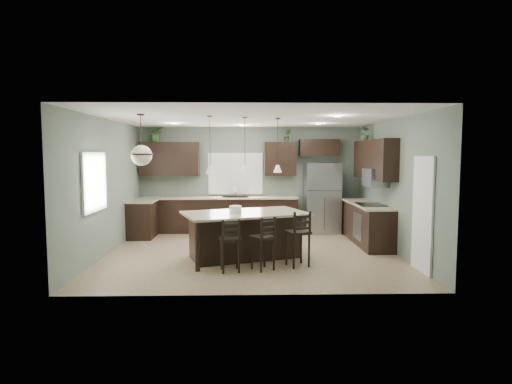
% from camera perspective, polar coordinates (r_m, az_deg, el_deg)
% --- Properties ---
extents(ground, '(6.00, 6.00, 0.00)m').
position_cam_1_polar(ground, '(9.13, -0.57, -8.06)').
color(ground, '#9E8466').
rests_on(ground, ground).
extents(pantry_door, '(0.04, 0.82, 2.04)m').
position_cam_1_polar(pantry_door, '(8.04, 21.33, -2.80)').
color(pantry_door, white).
rests_on(pantry_door, ground).
extents(window_back, '(1.35, 0.02, 1.00)m').
position_cam_1_polar(window_back, '(11.65, -2.74, 2.47)').
color(window_back, white).
rests_on(window_back, room_shell).
extents(window_left, '(0.02, 1.10, 1.00)m').
position_cam_1_polar(window_left, '(8.60, -20.81, 1.25)').
color(window_left, white).
rests_on(window_left, room_shell).
extents(left_return_cabs, '(0.60, 0.90, 0.90)m').
position_cam_1_polar(left_return_cabs, '(11.02, -14.91, -3.59)').
color(left_return_cabs, black).
rests_on(left_return_cabs, ground).
extents(left_return_countertop, '(0.66, 0.96, 0.04)m').
position_cam_1_polar(left_return_countertop, '(10.96, -14.86, -1.16)').
color(left_return_countertop, '#BEAF90').
rests_on(left_return_countertop, left_return_cabs).
extents(back_lower_cabs, '(4.20, 0.60, 0.90)m').
position_cam_1_polar(back_lower_cabs, '(11.48, -5.00, -3.10)').
color(back_lower_cabs, black).
rests_on(back_lower_cabs, ground).
extents(back_countertop, '(4.20, 0.66, 0.04)m').
position_cam_1_polar(back_countertop, '(11.41, -5.03, -0.77)').
color(back_countertop, '#BEAF90').
rests_on(back_countertop, back_lower_cabs).
extents(sink_inset, '(0.70, 0.45, 0.01)m').
position_cam_1_polar(sink_inset, '(11.39, -2.77, -0.69)').
color(sink_inset, gray).
rests_on(sink_inset, back_countertop).
extents(faucet, '(0.02, 0.02, 0.28)m').
position_cam_1_polar(faucet, '(11.34, -2.77, 0.02)').
color(faucet, silver).
rests_on(faucet, back_countertop).
extents(back_upper_left, '(1.55, 0.34, 0.90)m').
position_cam_1_polar(back_upper_left, '(11.65, -11.43, 4.34)').
color(back_upper_left, black).
rests_on(back_upper_left, room_shell).
extents(back_upper_right, '(0.85, 0.34, 0.90)m').
position_cam_1_polar(back_upper_right, '(11.51, 3.23, 4.43)').
color(back_upper_right, black).
rests_on(back_upper_right, room_shell).
extents(fridge_header, '(1.05, 0.34, 0.45)m').
position_cam_1_polar(fridge_header, '(11.65, 8.42, 5.86)').
color(fridge_header, black).
rests_on(fridge_header, room_shell).
extents(right_lower_cabs, '(0.60, 2.35, 0.90)m').
position_cam_1_polar(right_lower_cabs, '(10.30, 14.59, -4.18)').
color(right_lower_cabs, black).
rests_on(right_lower_cabs, ground).
extents(right_countertop, '(0.66, 2.35, 0.04)m').
position_cam_1_polar(right_countertop, '(10.23, 14.54, -1.58)').
color(right_countertop, '#BEAF90').
rests_on(right_countertop, right_lower_cabs).
extents(cooktop, '(0.58, 0.75, 0.02)m').
position_cam_1_polar(cooktop, '(9.97, 14.98, -1.62)').
color(cooktop, black).
rests_on(cooktop, right_countertop).
extents(wall_oven_front, '(0.01, 0.72, 0.60)m').
position_cam_1_polar(wall_oven_front, '(9.96, 13.33, -4.46)').
color(wall_oven_front, gray).
rests_on(wall_oven_front, right_lower_cabs).
extents(right_upper_cabs, '(0.34, 2.35, 0.90)m').
position_cam_1_polar(right_upper_cabs, '(10.21, 15.48, 4.18)').
color(right_upper_cabs, black).
rests_on(right_upper_cabs, room_shell).
extents(microwave, '(0.40, 0.75, 0.40)m').
position_cam_1_polar(microwave, '(9.95, 15.61, 1.86)').
color(microwave, gray).
rests_on(microwave, right_upper_cabs).
extents(refrigerator, '(0.90, 0.74, 1.85)m').
position_cam_1_polar(refrigerator, '(11.44, 8.79, -0.77)').
color(refrigerator, '#97989F').
rests_on(refrigerator, ground).
extents(kitchen_island, '(2.67, 2.05, 0.92)m').
position_cam_1_polar(kitchen_island, '(8.54, -1.47, -5.81)').
color(kitchen_island, black).
rests_on(kitchen_island, ground).
extents(serving_dish, '(0.24, 0.24, 0.14)m').
position_cam_1_polar(serving_dish, '(8.39, -2.76, -2.32)').
color(serving_dish, silver).
rests_on(serving_dish, kitchen_island).
extents(bar_stool_left, '(0.40, 0.40, 0.96)m').
position_cam_1_polar(bar_stool_left, '(7.59, -3.46, -7.04)').
color(bar_stool_left, black).
rests_on(bar_stool_left, ground).
extents(bar_stool_center, '(0.50, 0.50, 0.98)m').
position_cam_1_polar(bar_stool_center, '(7.68, 0.92, -6.84)').
color(bar_stool_center, black).
rests_on(bar_stool_center, ground).
extents(bar_stool_right, '(0.50, 0.50, 1.05)m').
position_cam_1_polar(bar_stool_right, '(7.96, 5.58, -6.18)').
color(bar_stool_right, black).
rests_on(bar_stool_right, ground).
extents(pendant_left, '(0.17, 0.17, 1.10)m').
position_cam_1_polar(pendant_left, '(8.18, -6.15, 6.28)').
color(pendant_left, white).
rests_on(pendant_left, room_shell).
extents(pendant_center, '(0.17, 0.17, 1.10)m').
position_cam_1_polar(pendant_center, '(8.39, -1.50, 6.27)').
color(pendant_center, white).
rests_on(pendant_center, room_shell).
extents(pendant_right, '(0.17, 0.17, 1.10)m').
position_cam_1_polar(pendant_right, '(8.65, 2.91, 6.23)').
color(pendant_right, white).
rests_on(pendant_right, room_shell).
extents(chandelier, '(0.42, 0.42, 0.94)m').
position_cam_1_polar(chandelier, '(8.07, -15.07, 6.73)').
color(chandelier, beige).
rests_on(chandelier, room_shell).
extents(plant_back_left, '(0.53, 0.49, 0.48)m').
position_cam_1_polar(plant_back_left, '(11.70, -13.18, 7.68)').
color(plant_back_left, '#2D4D21').
rests_on(plant_back_left, back_upper_left).
extents(plant_back_right, '(0.18, 0.15, 0.34)m').
position_cam_1_polar(plant_back_right, '(11.51, 4.20, 7.50)').
color(plant_back_right, '#2B5224').
rests_on(plant_back_right, back_upper_right).
extents(plant_right_wall, '(0.24, 0.24, 0.35)m').
position_cam_1_polar(plant_right_wall, '(10.90, 14.31, 7.54)').
color(plant_right_wall, '#325224').
rests_on(plant_right_wall, right_upper_cabs).
extents(room_shell, '(6.00, 6.00, 6.00)m').
position_cam_1_polar(room_shell, '(8.91, -0.58, 2.65)').
color(room_shell, slate).
rests_on(room_shell, ground).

